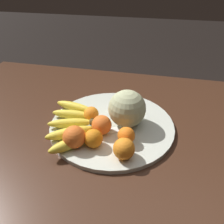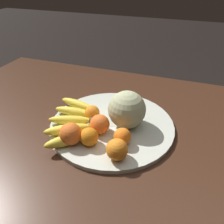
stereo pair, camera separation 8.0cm
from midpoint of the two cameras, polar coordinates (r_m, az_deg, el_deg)
name	(u,v)px [view 1 (the left image)]	position (r m, az deg, el deg)	size (l,w,h in m)	color
ground_plane	(103,223)	(1.45, -4.13, -27.02)	(12.00, 12.00, 0.00)	black
kitchen_table	(99,138)	(0.93, -5.80, -6.94)	(1.53, 0.96, 0.75)	#3D2316
fruit_bowl	(112,124)	(0.83, -2.75, -3.36)	(0.46, 0.46, 0.02)	beige
melon	(127,109)	(0.78, 1.05, 0.80)	(0.14, 0.14, 0.14)	#B2B789
banana_bunch	(72,123)	(0.81, -13.27, -3.04)	(0.22, 0.31, 0.04)	#473819
orange_front_left	(124,149)	(0.67, -0.31, -9.71)	(0.07, 0.07, 0.07)	orange
orange_front_right	(93,138)	(0.72, -8.09, -6.96)	(0.06, 0.06, 0.06)	orange
orange_mid_center	(102,125)	(0.76, -5.73, -3.51)	(0.07, 0.07, 0.07)	orange
orange_back_left	(126,136)	(0.72, 0.59, -6.28)	(0.06, 0.06, 0.06)	orange
orange_back_right	(91,114)	(0.83, -8.17, -0.59)	(0.06, 0.06, 0.06)	orange
orange_top_small	(74,137)	(0.72, -12.98, -6.49)	(0.07, 0.07, 0.07)	orange
produce_tag	(112,130)	(0.79, -2.99, -4.94)	(0.09, 0.07, 0.00)	white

